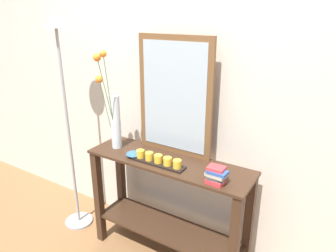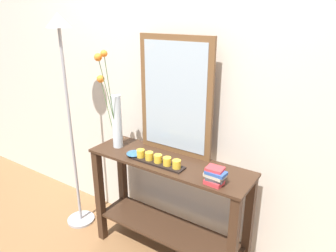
{
  "view_description": "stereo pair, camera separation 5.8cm",
  "coord_description": "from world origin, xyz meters",
  "px_view_note": "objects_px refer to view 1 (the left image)",
  "views": [
    {
      "loc": [
        1.02,
        -1.65,
        1.79
      ],
      "look_at": [
        0.0,
        0.0,
        1.07
      ],
      "focal_mm": 33.26,
      "sensor_mm": 36.0,
      "label": 1
    },
    {
      "loc": [
        1.07,
        -1.62,
        1.79
      ],
      "look_at": [
        0.0,
        0.0,
        1.07
      ],
      "focal_mm": 33.26,
      "sensor_mm": 36.0,
      "label": 2
    }
  ],
  "objects_px": {
    "console_table": "(168,200)",
    "tall_vase_left": "(113,114)",
    "decorative_bowl": "(134,154)",
    "book_stack": "(216,175)",
    "floor_lamp": "(64,92)",
    "mirror_leaning": "(175,97)",
    "candle_tray": "(158,160)"
  },
  "relations": [
    {
      "from": "tall_vase_left",
      "to": "floor_lamp",
      "type": "relative_size",
      "value": 0.42
    },
    {
      "from": "mirror_leaning",
      "to": "book_stack",
      "type": "relative_size",
      "value": 6.23
    },
    {
      "from": "tall_vase_left",
      "to": "candle_tray",
      "type": "xyz_separation_m",
      "value": [
        0.43,
        -0.05,
        -0.24
      ]
    },
    {
      "from": "book_stack",
      "to": "floor_lamp",
      "type": "relative_size",
      "value": 0.08
    },
    {
      "from": "console_table",
      "to": "decorative_bowl",
      "type": "relative_size",
      "value": 10.55
    },
    {
      "from": "console_table",
      "to": "tall_vase_left",
      "type": "height_order",
      "value": "tall_vase_left"
    },
    {
      "from": "mirror_leaning",
      "to": "decorative_bowl",
      "type": "bearing_deg",
      "value": -132.51
    },
    {
      "from": "decorative_bowl",
      "to": "book_stack",
      "type": "distance_m",
      "value": 0.64
    },
    {
      "from": "mirror_leaning",
      "to": "book_stack",
      "type": "distance_m",
      "value": 0.62
    },
    {
      "from": "mirror_leaning",
      "to": "candle_tray",
      "type": "height_order",
      "value": "mirror_leaning"
    },
    {
      "from": "candle_tray",
      "to": "floor_lamp",
      "type": "relative_size",
      "value": 0.22
    },
    {
      "from": "floor_lamp",
      "to": "candle_tray",
      "type": "bearing_deg",
      "value": 0.42
    },
    {
      "from": "tall_vase_left",
      "to": "book_stack",
      "type": "bearing_deg",
      "value": -5.22
    },
    {
      "from": "mirror_leaning",
      "to": "book_stack",
      "type": "bearing_deg",
      "value": -29.52
    },
    {
      "from": "console_table",
      "to": "book_stack",
      "type": "relative_size",
      "value": 8.96
    },
    {
      "from": "tall_vase_left",
      "to": "book_stack",
      "type": "xyz_separation_m",
      "value": [
        0.86,
        -0.08,
        -0.22
      ]
    },
    {
      "from": "candle_tray",
      "to": "floor_lamp",
      "type": "xyz_separation_m",
      "value": [
        -0.86,
        -0.01,
        0.36
      ]
    },
    {
      "from": "mirror_leaning",
      "to": "tall_vase_left",
      "type": "distance_m",
      "value": 0.48
    },
    {
      "from": "tall_vase_left",
      "to": "console_table",
      "type": "bearing_deg",
      "value": 3.33
    },
    {
      "from": "mirror_leaning",
      "to": "candle_tray",
      "type": "xyz_separation_m",
      "value": [
        0.01,
        -0.22,
        -0.39
      ]
    },
    {
      "from": "tall_vase_left",
      "to": "decorative_bowl",
      "type": "relative_size",
      "value": 6.5
    },
    {
      "from": "tall_vase_left",
      "to": "decorative_bowl",
      "type": "height_order",
      "value": "tall_vase_left"
    },
    {
      "from": "console_table",
      "to": "decorative_bowl",
      "type": "height_order",
      "value": "decorative_bowl"
    },
    {
      "from": "console_table",
      "to": "tall_vase_left",
      "type": "xyz_separation_m",
      "value": [
        -0.45,
        -0.03,
        0.59
      ]
    },
    {
      "from": "console_table",
      "to": "decorative_bowl",
      "type": "xyz_separation_m",
      "value": [
        -0.24,
        -0.08,
        0.34
      ]
    },
    {
      "from": "decorative_bowl",
      "to": "floor_lamp",
      "type": "bearing_deg",
      "value": -179.05
    },
    {
      "from": "console_table",
      "to": "tall_vase_left",
      "type": "bearing_deg",
      "value": -176.67
    },
    {
      "from": "mirror_leaning",
      "to": "candle_tray",
      "type": "bearing_deg",
      "value": -88.14
    },
    {
      "from": "candle_tray",
      "to": "floor_lamp",
      "type": "height_order",
      "value": "floor_lamp"
    },
    {
      "from": "book_stack",
      "to": "floor_lamp",
      "type": "xyz_separation_m",
      "value": [
        -1.3,
        0.02,
        0.33
      ]
    },
    {
      "from": "candle_tray",
      "to": "floor_lamp",
      "type": "bearing_deg",
      "value": -179.58
    },
    {
      "from": "candle_tray",
      "to": "console_table",
      "type": "bearing_deg",
      "value": 70.54
    }
  ]
}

